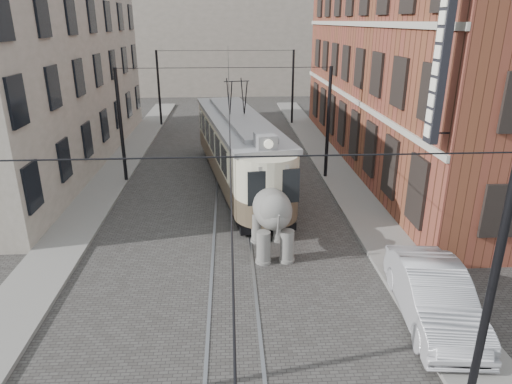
{
  "coord_description": "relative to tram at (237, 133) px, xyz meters",
  "views": [
    {
      "loc": [
        -0.0,
        -17.64,
        8.17
      ],
      "look_at": [
        0.94,
        -1.51,
        2.1
      ],
      "focal_mm": 32.15,
      "sensor_mm": 36.0,
      "label": 1
    }
  ],
  "objects": [
    {
      "name": "brick_building",
      "position": [
        10.61,
        3.31,
        3.31
      ],
      "size": [
        8.0,
        26.0,
        12.0
      ],
      "primitive_type": "cube",
      "color": "brown",
      "rests_on": "ground"
    },
    {
      "name": "tram_rails",
      "position": [
        -0.39,
        -5.69,
        -2.67
      ],
      "size": [
        1.54,
        80.0,
        0.02
      ],
      "primitive_type": null,
      "color": "slate",
      "rests_on": "ground"
    },
    {
      "name": "sidewalk_left",
      "position": [
        -6.89,
        -5.69,
        -2.61
      ],
      "size": [
        2.0,
        60.0,
        0.15
      ],
      "primitive_type": "cube",
      "color": "slate",
      "rests_on": "ground"
    },
    {
      "name": "tram",
      "position": [
        0.0,
        0.0,
        0.0
      ],
      "size": [
        4.97,
        13.81,
        5.37
      ],
      "primitive_type": null,
      "rotation": [
        0.0,
        0.0,
        0.16
      ],
      "color": "beige",
      "rests_on": "ground"
    },
    {
      "name": "parked_car",
      "position": [
        5.32,
        -12.46,
        -1.87
      ],
      "size": [
        2.22,
        5.09,
        1.63
      ],
      "primitive_type": "imported",
      "rotation": [
        0.0,
        0.0,
        -0.1
      ],
      "color": "#9F9EA2",
      "rests_on": "ground"
    },
    {
      "name": "distant_block",
      "position": [
        -0.39,
        34.31,
        4.31
      ],
      "size": [
        28.0,
        10.0,
        14.0
      ],
      "primitive_type": "cube",
      "color": "gray",
      "rests_on": "ground"
    },
    {
      "name": "sidewalk_right",
      "position": [
        5.61,
        -5.69,
        -2.61
      ],
      "size": [
        2.0,
        60.0,
        0.15
      ],
      "primitive_type": "cube",
      "color": "slate",
      "rests_on": "ground"
    },
    {
      "name": "ground",
      "position": [
        -0.39,
        -5.69,
        -2.69
      ],
      "size": [
        120.0,
        120.0,
        0.0
      ],
      "primitive_type": "plane",
      "color": "#3F3D3A"
    },
    {
      "name": "elephant",
      "position": [
        1.1,
        -7.95,
        -1.35
      ],
      "size": [
        2.64,
        4.48,
        2.67
      ],
      "primitive_type": null,
      "rotation": [
        0.0,
        0.0,
        0.06
      ],
      "color": "#5D5B56",
      "rests_on": "ground"
    },
    {
      "name": "catenary",
      "position": [
        -0.59,
        -0.69,
        0.31
      ],
      "size": [
        11.0,
        30.2,
        6.0
      ],
      "primitive_type": null,
      "color": "black",
      "rests_on": "ground"
    },
    {
      "name": "stucco_building",
      "position": [
        -11.39,
        4.31,
        2.31
      ],
      "size": [
        7.0,
        24.0,
        10.0
      ],
      "primitive_type": "cube",
      "color": "gray",
      "rests_on": "ground"
    }
  ]
}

